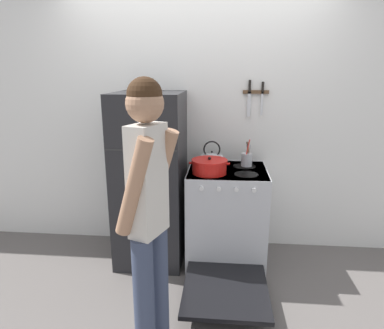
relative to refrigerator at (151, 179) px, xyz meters
name	(u,v)px	position (x,y,z in m)	size (l,w,h in m)	color
ground_plane	(197,240)	(0.40, 0.34, -0.78)	(14.00, 14.00, 0.00)	#5B5654
wall_back	(198,120)	(0.40, 0.37, 0.49)	(10.00, 0.06, 2.55)	silver
refrigerator	(151,179)	(0.00, 0.00, 0.00)	(0.60, 0.71, 1.56)	black
stove_range	(226,217)	(0.70, -0.02, -0.34)	(0.71, 1.36, 0.88)	silver
dutch_oven_pot	(209,166)	(0.54, -0.12, 0.16)	(0.35, 0.31, 0.15)	red
tea_kettle	(212,159)	(0.55, 0.15, 0.17)	(0.26, 0.21, 0.23)	silver
utensil_jar	(247,159)	(0.88, 0.15, 0.17)	(0.10, 0.10, 0.26)	#B7BABF
person	(149,211)	(0.24, -1.19, 0.19)	(0.36, 0.41, 1.71)	#38425B
wall_knife_strip	(255,92)	(0.94, 0.32, 0.77)	(0.24, 0.03, 0.34)	brown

